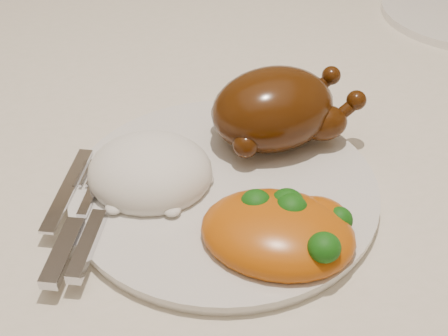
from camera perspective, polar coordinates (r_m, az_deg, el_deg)
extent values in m
cube|color=brown|center=(0.70, -2.56, 3.34)|extent=(1.60, 0.90, 0.04)
cube|color=silver|center=(0.69, -2.62, 4.97)|extent=(1.72, 1.02, 0.01)
cylinder|color=silver|center=(0.57, 0.00, -2.02)|extent=(0.35, 0.35, 0.01)
ellipsoid|color=#4A2607|center=(0.60, 4.49, 5.40)|extent=(0.14, 0.12, 0.08)
ellipsoid|color=#4A2607|center=(0.59, 3.82, 6.54)|extent=(0.07, 0.05, 0.03)
ellipsoid|color=#4A2607|center=(0.61, 9.07, 4.11)|extent=(0.05, 0.04, 0.04)
sphere|color=#4A2607|center=(0.61, 12.01, 6.08)|extent=(0.02, 0.02, 0.02)
ellipsoid|color=#4A2607|center=(0.64, 6.98, 6.48)|extent=(0.05, 0.04, 0.04)
sphere|color=#4A2607|center=(0.65, 9.78, 8.33)|extent=(0.02, 0.02, 0.02)
sphere|color=#4A2607|center=(0.57, 1.99, 2.14)|extent=(0.02, 0.02, 0.02)
sphere|color=#4A2607|center=(0.62, -0.04, 5.08)|extent=(0.02, 0.02, 0.02)
ellipsoid|color=white|center=(0.57, -6.77, -0.41)|extent=(0.13, 0.12, 0.06)
ellipsoid|color=#B6490B|center=(0.51, 4.92, -5.96)|extent=(0.16, 0.14, 0.04)
ellipsoid|color=#B6490B|center=(0.52, 8.31, -4.74)|extent=(0.06, 0.05, 0.03)
ellipsoid|color=#0B3B09|center=(0.52, 2.94, -3.25)|extent=(0.03, 0.03, 0.02)
ellipsoid|color=#0B3B09|center=(0.51, 6.13, -3.94)|extent=(0.03, 0.03, 0.03)
ellipsoid|color=#0B3B09|center=(0.52, 10.49, -4.71)|extent=(0.02, 0.02, 0.02)
ellipsoid|color=#0B3B09|center=(0.50, 6.45, -6.88)|extent=(0.02, 0.02, 0.02)
ellipsoid|color=#0B3B09|center=(0.48, 9.15, -7.18)|extent=(0.03, 0.03, 0.02)
ellipsoid|color=#0B3B09|center=(0.52, 5.80, -3.29)|extent=(0.03, 0.03, 0.02)
cube|color=#BCBCC3|center=(0.57, -14.10, -1.85)|extent=(0.04, 0.11, 0.00)
cube|color=#BCBCC3|center=(0.51, -14.51, -7.45)|extent=(0.03, 0.07, 0.01)
cube|color=#BCBCC3|center=(0.52, -12.40, -6.91)|extent=(0.03, 0.08, 0.01)
cube|color=#BCBCC3|center=(0.57, -12.25, -1.60)|extent=(0.03, 0.08, 0.00)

